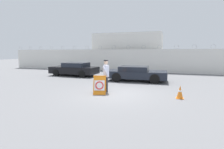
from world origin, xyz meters
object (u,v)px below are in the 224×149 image
at_px(barricade_sign, 100,85).
at_px(parked_car_front_coupe, 74,69).
at_px(traffic_cone_near, 180,92).
at_px(parked_car_rear_sedan, 136,73).
at_px(security_guard, 106,74).

relative_size(barricade_sign, parked_car_front_coupe, 0.22).
height_order(traffic_cone_near, parked_car_rear_sedan, parked_car_rear_sedan).
xyz_separation_m(barricade_sign, security_guard, (0.14, 0.64, 0.54)).
xyz_separation_m(security_guard, traffic_cone_near, (4.03, -0.35, -0.72)).
relative_size(parked_car_front_coupe, parked_car_rear_sedan, 1.00).
xyz_separation_m(traffic_cone_near, parked_car_front_coupe, (-9.27, 5.86, 0.32)).
xyz_separation_m(security_guard, parked_car_rear_sedan, (1.01, 4.28, -0.43)).
xyz_separation_m(barricade_sign, parked_car_rear_sedan, (1.15, 4.91, 0.11)).
relative_size(barricade_sign, security_guard, 0.55).
distance_m(barricade_sign, parked_car_front_coupe, 7.99).
bearing_deg(traffic_cone_near, parked_car_front_coupe, 147.72).
relative_size(traffic_cone_near, parked_car_front_coupe, 0.14).
bearing_deg(traffic_cone_near, barricade_sign, -176.02).
height_order(parked_car_front_coupe, parked_car_rear_sedan, parked_car_front_coupe).
distance_m(barricade_sign, parked_car_rear_sedan, 5.05).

